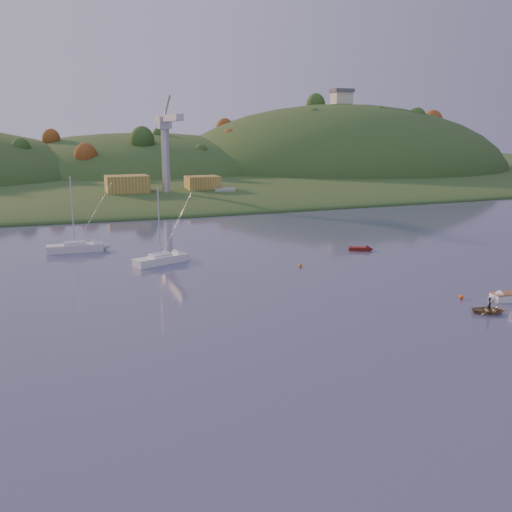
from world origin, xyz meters
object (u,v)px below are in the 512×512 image
object	(u,v)px
sailboat_near	(160,259)
red_tender	(364,249)
canoe	(489,310)
fishing_boat	(509,294)
sailboat_far	(75,247)

from	to	relation	value
sailboat_near	red_tender	bearing A→B (deg)	-25.71
canoe	fishing_boat	bearing A→B (deg)	-38.53
fishing_boat	sailboat_far	xyz separation A→B (m)	(-44.73, 45.22, -0.01)
sailboat_far	canoe	size ratio (longest dim) A/B	3.50
sailboat_near	red_tender	size ratio (longest dim) A/B	2.67
fishing_boat	red_tender	bearing A→B (deg)	-79.46
fishing_boat	sailboat_near	xyz separation A→B (m)	(-33.58, 32.08, -0.05)
sailboat_far	red_tender	bearing A→B (deg)	-17.86
sailboat_near	canoe	bearing A→B (deg)	-72.90
fishing_boat	sailboat_far	bearing A→B (deg)	-36.77
sailboat_near	sailboat_far	xyz separation A→B (m)	(-11.15, 13.13, 0.04)
red_tender	sailboat_near	bearing A→B (deg)	-157.36
sailboat_far	canoe	bearing A→B (deg)	-49.20
canoe	red_tender	world-z (taller)	red_tender
sailboat_near	sailboat_far	size ratio (longest dim) A/B	0.93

